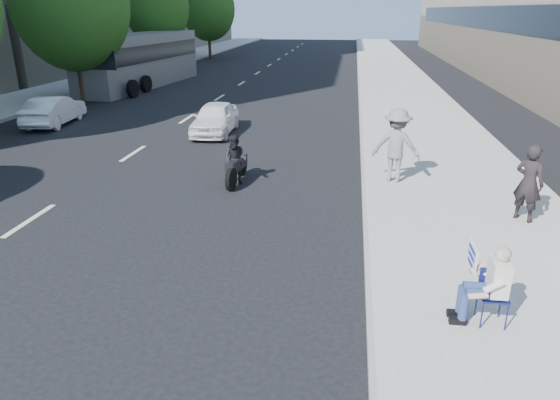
% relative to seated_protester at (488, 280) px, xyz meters
% --- Properties ---
extents(ground, '(160.00, 160.00, 0.00)m').
position_rel_seated_protester_xyz_m(ground, '(-3.18, 1.01, -0.87)').
color(ground, black).
rests_on(ground, ground).
extents(near_sidewalk, '(5.00, 120.00, 0.15)m').
position_rel_seated_protester_xyz_m(near_sidewalk, '(0.82, 21.01, -0.80)').
color(near_sidewalk, '#99978F').
rests_on(near_sidewalk, ground).
extents(far_sidewalk, '(4.50, 120.00, 0.15)m').
position_rel_seated_protester_xyz_m(far_sidewalk, '(-19.93, 21.01, -0.80)').
color(far_sidewalk, '#99978F').
rests_on(far_sidewalk, ground).
extents(tree_far_c, '(6.00, 6.00, 8.47)m').
position_rel_seated_protester_xyz_m(tree_far_c, '(-16.88, 19.01, 4.15)').
color(tree_far_c, '#382616').
rests_on(tree_far_c, ground).
extents(tree_far_d, '(4.80, 4.80, 7.65)m').
position_rel_seated_protester_xyz_m(tree_far_d, '(-16.88, 31.01, 4.01)').
color(tree_far_d, '#382616').
rests_on(tree_far_d, ground).
extents(tree_far_e, '(5.40, 5.40, 7.89)m').
position_rel_seated_protester_xyz_m(tree_far_e, '(-16.88, 45.01, 3.91)').
color(tree_far_e, '#382616').
rests_on(tree_far_e, ground).
extents(seated_protester, '(0.83, 1.12, 1.31)m').
position_rel_seated_protester_xyz_m(seated_protester, '(0.00, 0.00, 0.00)').
color(seated_protester, navy).
rests_on(seated_protester, near_sidewalk).
extents(jogger, '(1.47, 1.04, 2.06)m').
position_rel_seated_protester_xyz_m(jogger, '(-0.88, 6.83, 0.31)').
color(jogger, slate).
rests_on(jogger, near_sidewalk).
extents(pedestrian_woman, '(0.77, 0.76, 1.80)m').
position_rel_seated_protester_xyz_m(pedestrian_woman, '(1.88, 4.35, 0.18)').
color(pedestrian_woman, black).
rests_on(pedestrian_woman, near_sidewalk).
extents(white_sedan_near, '(1.61, 3.73, 1.25)m').
position_rel_seated_protester_xyz_m(white_sedan_near, '(-7.60, 12.38, -0.25)').
color(white_sedan_near, white).
rests_on(white_sedan_near, ground).
extents(white_sedan_mid, '(1.73, 3.90, 1.25)m').
position_rel_seated_protester_xyz_m(white_sedan_mid, '(-15.00, 13.04, -0.25)').
color(white_sedan_mid, white).
rests_on(white_sedan_mid, ground).
extents(motorcycle, '(0.76, 2.05, 1.42)m').
position_rel_seated_protester_xyz_m(motorcycle, '(-5.39, 6.40, -0.24)').
color(motorcycle, black).
rests_on(motorcycle, ground).
extents(bus, '(3.80, 12.27, 3.30)m').
position_rel_seated_protester_xyz_m(bus, '(-15.83, 24.86, 0.76)').
color(bus, slate).
rests_on(bus, ground).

